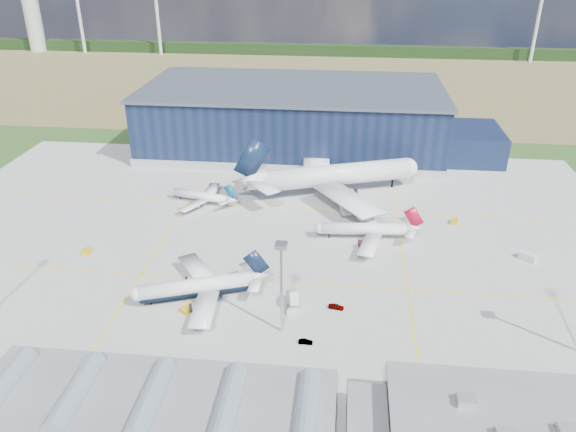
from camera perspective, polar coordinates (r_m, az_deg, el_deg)
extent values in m
plane|color=#24491B|center=(156.31, -3.00, -4.58)|extent=(600.00, 600.00, 0.00)
cube|color=#A2A29D|center=(164.82, -2.46, -2.78)|extent=(220.00, 160.00, 0.06)
cube|color=#FFE90D|center=(147.93, -3.60, -6.55)|extent=(180.00, 0.40, 0.02)
cube|color=#FFE90D|center=(186.76, -1.34, 0.97)|extent=(180.00, 0.40, 0.02)
cube|color=#FFE90D|center=(171.49, -12.43, -2.18)|extent=(0.40, 120.00, 0.02)
cube|color=#FFE90D|center=(164.19, 11.51, -3.45)|extent=(0.40, 120.00, 0.02)
cube|color=olive|center=(361.75, 2.54, 13.66)|extent=(600.00, 220.00, 0.01)
cube|color=black|center=(439.25, 3.29, 16.48)|extent=(600.00, 8.00, 8.00)
cylinder|color=silver|center=(470.21, -20.58, 19.45)|extent=(2.40, 2.40, 70.00)
cylinder|color=silver|center=(447.66, -13.22, 20.08)|extent=(2.40, 2.40, 70.00)
cylinder|color=silver|center=(443.11, 24.20, 18.51)|extent=(2.40, 2.40, 70.00)
cylinder|color=silver|center=(494.71, -24.39, 17.33)|extent=(12.00, 12.00, 40.00)
cube|color=#0F1B34|center=(238.02, 0.51, 9.92)|extent=(120.00, 60.00, 25.00)
cube|color=#9CA3AA|center=(241.37, 0.50, 7.44)|extent=(121.00, 61.00, 3.20)
cube|color=#4B545F|center=(234.62, 0.53, 12.96)|extent=(122.00, 62.00, 1.20)
cube|color=#0F1B34|center=(239.34, 17.93, 7.07)|extent=(24.00, 30.00, 12.00)
cube|color=slate|center=(106.55, 23.34, -18.39)|extent=(46.00, 23.00, 0.50)
cube|color=black|center=(118.39, 21.35, -16.78)|extent=(44.00, 0.40, 1.40)
cube|color=black|center=(116.12, 21.64, -15.51)|extent=(44.00, 0.40, 1.40)
cube|color=beige|center=(104.73, 17.68, -17.47)|extent=(3.20, 2.60, 1.60)
cube|color=beige|center=(105.61, 26.60, -19.00)|extent=(3.20, 2.60, 1.60)
cube|color=black|center=(110.82, -13.55, -18.97)|extent=(65.00, 22.00, 6.00)
cube|color=slate|center=(108.59, -13.74, -17.78)|extent=(66.00, 23.00, 0.50)
cylinder|color=gray|center=(119.86, -26.95, -15.30)|extent=(4.40, 18.00, 4.40)
cylinder|color=gray|center=(113.44, -20.72, -16.54)|extent=(4.40, 18.00, 4.40)
cylinder|color=gray|center=(108.46, -13.75, -17.70)|extent=(4.40, 18.00, 4.40)
cylinder|color=gray|center=(105.11, -6.13, -18.67)|extent=(4.40, 18.00, 4.40)
cylinder|color=gray|center=(103.57, 1.92, -19.36)|extent=(4.40, 18.00, 4.40)
cylinder|color=#B6B9BE|center=(124.15, -0.67, -7.63)|extent=(0.70, 0.70, 22.00)
cube|color=#B6B9BE|center=(118.06, -0.70, -3.01)|extent=(2.60, 2.60, 1.00)
cube|color=gold|center=(169.12, -19.76, -3.42)|extent=(2.39, 3.47, 1.35)
cube|color=gold|center=(138.35, -10.17, -9.26)|extent=(3.73, 4.07, 1.47)
cube|color=silver|center=(169.46, 23.19, -3.84)|extent=(4.99, 4.81, 2.18)
cube|color=gold|center=(183.26, 16.53, -0.52)|extent=(2.75, 3.50, 1.34)
cube|color=silver|center=(137.24, 0.45, -8.63)|extent=(3.56, 5.55, 3.31)
imported|color=#99999E|center=(137.59, 4.92, -9.15)|extent=(4.04, 2.13, 1.31)
imported|color=#99999E|center=(126.93, 1.78, -12.66)|extent=(3.25, 1.22, 1.06)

